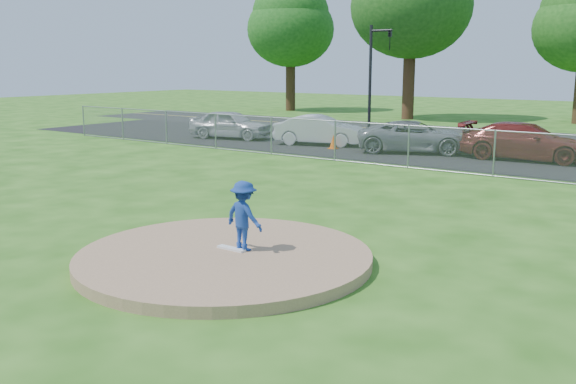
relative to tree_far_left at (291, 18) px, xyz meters
name	(u,v)px	position (x,y,z in m)	size (l,w,h in m)	color
ground	(439,183)	(22.00, -23.00, -7.06)	(120.00, 120.00, 0.00)	#235713
pitchers_mound	(225,257)	(22.00, -33.00, -6.96)	(5.40, 5.40, 0.20)	#947051
pitching_rubber	(232,249)	(22.00, -32.80, -6.84)	(0.60, 0.15, 0.04)	white
chain_link_fence	(464,151)	(22.00, -21.00, -6.31)	(40.00, 0.06, 1.50)	gray
parking_lot	(505,158)	(22.00, -16.50, -7.05)	(50.00, 8.00, 0.01)	black
street	(554,140)	(22.00, -9.00, -7.06)	(60.00, 7.00, 0.01)	black
tree_far_left	(291,18)	(0.00, 0.00, 0.00)	(6.72, 6.72, 10.74)	#352013
traffic_signal_left	(374,69)	(13.24, -11.00, -3.70)	(1.28, 0.20, 5.60)	black
pitcher	(244,216)	(22.20, -32.68, -6.21)	(0.84, 0.48, 1.30)	navy
traffic_cone	(333,142)	(15.10, -18.04, -6.74)	(0.32, 0.32, 0.62)	orange
parked_car_silver	(231,124)	(8.95, -17.63, -6.35)	(1.64, 4.09, 1.39)	#B5B5BA
parked_car_white	(320,130)	(13.89, -17.25, -6.38)	(1.41, 4.04, 1.33)	silver
parked_car_gray	(415,137)	(18.45, -17.07, -6.40)	(2.14, 4.65, 1.29)	slate
parked_car_darkred	(526,142)	(22.77, -16.60, -6.35)	(1.97, 4.84, 1.40)	maroon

